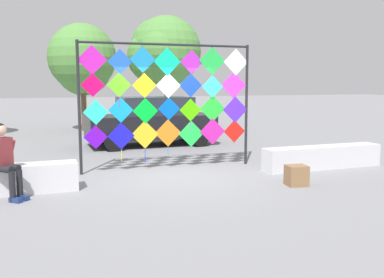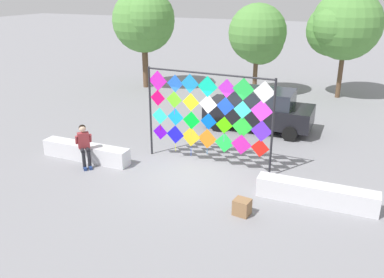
{
  "view_description": "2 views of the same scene",
  "coord_description": "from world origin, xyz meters",
  "views": [
    {
      "loc": [
        -2.96,
        -9.03,
        2.11
      ],
      "look_at": [
        0.57,
        0.43,
        0.79
      ],
      "focal_mm": 39.73,
      "sensor_mm": 36.0,
      "label": 1
    },
    {
      "loc": [
        4.53,
        -10.67,
        5.59
      ],
      "look_at": [
        -0.2,
        0.45,
        1.01
      ],
      "focal_mm": 38.08,
      "sensor_mm": 36.0,
      "label": 2
    }
  ],
  "objects": [
    {
      "name": "parked_car",
      "position": [
        0.83,
        5.11,
        0.84
      ],
      "size": [
        4.3,
        2.09,
        1.66
      ],
      "color": "black",
      "rests_on": "ground"
    },
    {
      "name": "ground",
      "position": [
        0.0,
        0.0,
        0.0
      ],
      "size": [
        120.0,
        120.0,
        0.0
      ],
      "primitive_type": "plane",
      "color": "gray"
    },
    {
      "name": "tree_far_right",
      "position": [
        -0.81,
        10.77,
        3.1
      ],
      "size": [
        3.01,
        3.14,
        4.77
      ],
      "color": "brown",
      "rests_on": "ground"
    },
    {
      "name": "plaza_ledge_right",
      "position": [
        3.79,
        -0.32,
        0.28
      ],
      "size": [
        3.21,
        0.52,
        0.56
      ],
      "primitive_type": "cube",
      "color": "silver",
      "rests_on": "ground"
    },
    {
      "name": "tree_broadleaf",
      "position": [
        3.17,
        11.8,
        3.75
      ],
      "size": [
        3.72,
        3.79,
        5.49
      ],
      "color": "brown",
      "rests_on": "ground"
    },
    {
      "name": "seated_vendor",
      "position": [
        -3.48,
        -0.76,
        0.82
      ],
      "size": [
        0.67,
        0.67,
        1.41
      ],
      "color": "black",
      "rests_on": "ground"
    },
    {
      "name": "kite_display_rack",
      "position": [
        0.18,
        0.93,
        1.86
      ],
      "size": [
        4.3,
        0.22,
        3.1
      ],
      "color": "#232328",
      "rests_on": "ground"
    },
    {
      "name": "cardboard_box_large",
      "position": [
        2.11,
        -1.68,
        0.21
      ],
      "size": [
        0.46,
        0.42,
        0.43
      ],
      "primitive_type": "cube",
      "rotation": [
        0.0,
        0.0,
        -0.14
      ],
      "color": "olive",
      "rests_on": "ground"
    }
  ]
}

